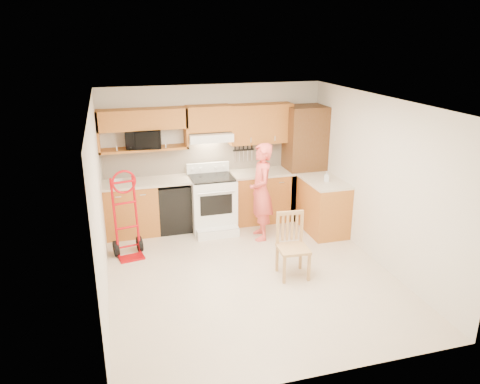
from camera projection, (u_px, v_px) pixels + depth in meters
name	position (u px, v px, depth m)	size (l,w,h in m)	color
floor	(249.00, 274.00, 6.82)	(4.00, 4.50, 0.02)	beige
ceiling	(251.00, 101.00, 6.00)	(4.00, 4.50, 0.02)	white
wall_back	(214.00, 154.00, 8.46)	(4.00, 0.02, 2.50)	beige
wall_front	(320.00, 269.00, 4.35)	(4.00, 0.02, 2.50)	beige
wall_left	(98.00, 207.00, 5.89)	(0.02, 4.50, 2.50)	beige
wall_right	(379.00, 181.00, 6.92)	(0.02, 4.50, 2.50)	beige
backsplash	(214.00, 157.00, 8.46)	(3.92, 0.03, 0.55)	beige
lower_cab_left	(131.00, 209.00, 8.04)	(0.90, 0.60, 0.90)	#B06724
dishwasher	(174.00, 206.00, 8.24)	(0.60, 0.60, 0.85)	black
lower_cab_right	(262.00, 197.00, 8.66)	(1.14, 0.60, 0.90)	#B06724
countertop_left	(147.00, 182.00, 7.97)	(1.50, 0.63, 0.04)	beige
countertop_right	(262.00, 172.00, 8.50)	(1.14, 0.63, 0.04)	beige
cab_return_right	(323.00, 207.00, 8.15)	(0.60, 1.00, 0.90)	#B06724
countertop_return	(325.00, 181.00, 8.00)	(0.63, 1.00, 0.04)	beige
pantry_tall	(304.00, 162.00, 8.67)	(0.70, 0.60, 2.10)	brown
upper_cab_left	(142.00, 119.00, 7.74)	(1.50, 0.33, 0.34)	#B06724
upper_shelf_mw	(144.00, 149.00, 7.91)	(1.50, 0.33, 0.04)	#B06724
upper_cab_center	(208.00, 118.00, 8.05)	(0.76, 0.33, 0.44)	#B06724
upper_cab_right	(260.00, 123.00, 8.34)	(1.14, 0.33, 0.70)	#B06724
range_hood	(210.00, 137.00, 8.09)	(0.76, 0.46, 0.14)	white
knife_strip	(244.00, 153.00, 8.56)	(0.40, 0.05, 0.29)	black
microwave	(144.00, 138.00, 7.85)	(0.58, 0.39, 0.32)	black
range	(213.00, 199.00, 8.17)	(0.77, 1.02, 1.14)	white
person	(261.00, 192.00, 7.76)	(0.60, 0.40, 1.65)	#E75047
hand_truck	(127.00, 219.00, 7.14)	(0.50, 0.46, 1.27)	#B4080F
dining_chair	(293.00, 246.00, 6.60)	(0.42, 0.46, 0.93)	#B38347
soap_bottle	(327.00, 176.00, 7.91)	(0.08, 0.08, 0.18)	white
bowl	(118.00, 182.00, 7.83)	(0.21, 0.21, 0.05)	white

